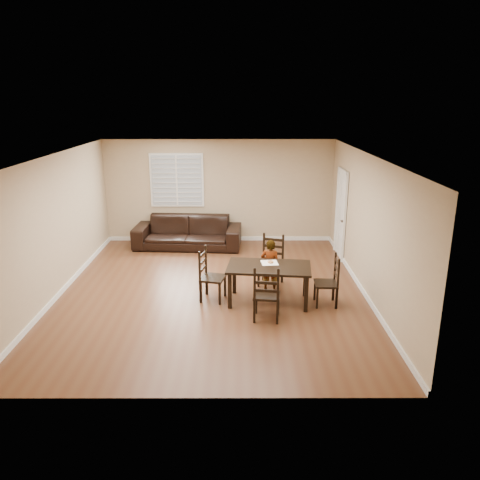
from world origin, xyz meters
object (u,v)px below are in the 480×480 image
Objects in this scene: dining_table at (269,270)px; sofa at (188,232)px; child at (270,265)px; chair_left at (207,276)px; donut at (271,262)px; chair_near at (272,261)px; chair_right at (332,283)px; chair_far at (266,297)px.

sofa reaches higher than dining_table.
child is at bearing 90.00° from dining_table.
chair_left is 8.99× the size of donut.
chair_right is (1.04, -1.10, -0.03)m from chair_near.
chair_near is at bearing -82.70° from child.
chair_far is at bearing -97.40° from donut.
chair_far is at bearing -79.22° from chair_near.
chair_near is 0.44m from child.
chair_far is at bearing 100.60° from child.
child is at bearing 86.67° from donut.
chair_left is 1.30m from child.
chair_near is 1.08× the size of chair_right.
dining_table is at bearing -102.54° from donut.
donut is (-0.09, -0.81, 0.28)m from chair_near.
sofa is (-1.88, 3.41, -0.24)m from dining_table.
chair_near reaches higher than sofa.
chair_right is 8.53× the size of donut.
chair_far reaches higher than donut.
child is (0.15, 1.38, 0.07)m from chair_far.
sofa is at bearing 147.50° from chair_near.
chair_near is 1.51m from chair_right.
donut is 0.04× the size of sofa.
donut is at bearing 83.66° from dining_table.
child reaches higher than chair_right.
chair_right is at bearing -14.30° from donut.
chair_left is (-1.17, 0.14, -0.17)m from dining_table.
dining_table is 0.57m from child.
chair_right is 1.30m from child.
chair_left is 1.25m from donut.
chair_near is at bearing -46.63° from sofa.
chair_near is 0.86m from donut.
chair_near is at bearing 88.53° from dining_table.
child is at bearing -81.73° from chair_near.
chair_right is at bearing -28.83° from chair_near.
dining_table is 3.90m from sofa.
dining_table is 0.84m from chair_far.
dining_table is 1.56× the size of chair_near.
chair_near is at bearing -90.03° from chair_far.
chair_near is 1.82m from chair_far.
child is at bearing -58.50° from chair_left.
sofa is (-1.92, 3.24, -0.35)m from donut.
child reaches higher than sofa.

